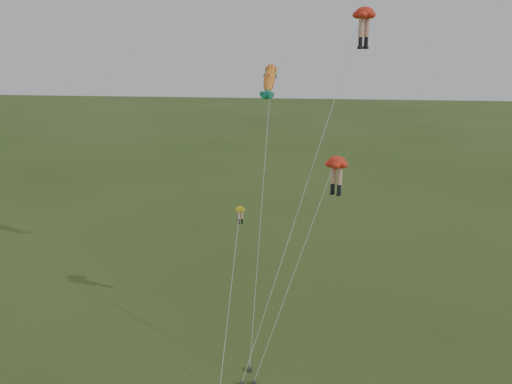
# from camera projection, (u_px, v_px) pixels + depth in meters

# --- Properties ---
(ground) EXTENTS (300.00, 300.00, 0.00)m
(ground) POSITION_uv_depth(u_px,v_px,m) (247.00, 369.00, 37.96)
(ground) COLOR #304518
(ground) RESTS_ON ground
(legs_kite_red_high) EXTENTS (8.76, 13.12, 23.34)m
(legs_kite_red_high) POSITION_uv_depth(u_px,v_px,m) (363.00, 19.00, 40.36)
(legs_kite_red_high) COLOR red
(legs_kite_red_high) RESTS_ON ground
(legs_kite_red_mid) EXTENTS (6.07, 6.65, 13.84)m
(legs_kite_red_mid) POSITION_uv_depth(u_px,v_px,m) (336.00, 167.00, 37.32)
(legs_kite_red_mid) COLOR red
(legs_kite_red_mid) RESTS_ON ground
(legs_kite_yellow) EXTENTS (1.02, 9.72, 9.47)m
(legs_kite_yellow) POSITION_uv_depth(u_px,v_px,m) (239.00, 223.00, 40.76)
(legs_kite_yellow) COLOR yellow
(legs_kite_yellow) RESTS_ON ground
(fish_kite) EXTENTS (1.31, 8.58, 19.67)m
(fish_kite) POSITION_uv_depth(u_px,v_px,m) (269.00, 81.00, 39.31)
(fish_kite) COLOR yellow
(fish_kite) RESTS_ON ground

